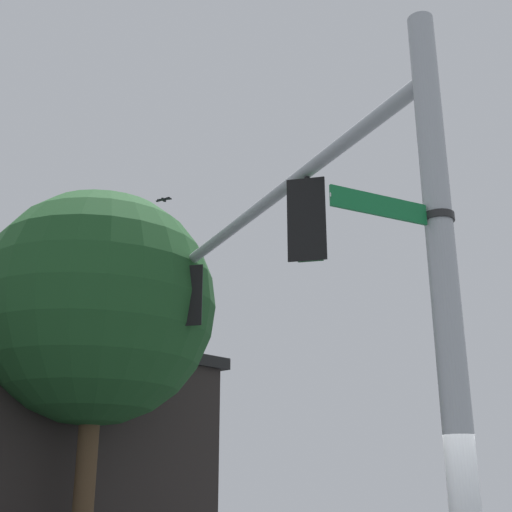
# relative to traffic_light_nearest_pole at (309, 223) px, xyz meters

# --- Properties ---
(signal_pole) EXTENTS (0.29, 0.29, 7.16)m
(signal_pole) POSITION_rel_traffic_light_nearest_pole_xyz_m (1.67, -2.02, -1.96)
(signal_pole) COLOR #ADB2B7
(signal_pole) RESTS_ON ground
(mast_arm) EXTENTS (5.10, 6.05, 0.20)m
(mast_arm) POSITION_rel_traffic_light_nearest_pole_xyz_m (-0.81, 0.94, 0.80)
(mast_arm) COLOR #ADB2B7
(traffic_light_nearest_pole) EXTENTS (0.54, 0.49, 1.31)m
(traffic_light_nearest_pole) POSITION_rel_traffic_light_nearest_pole_xyz_m (0.00, 0.00, 0.00)
(traffic_light_nearest_pole) COLOR black
(traffic_light_mid_inner) EXTENTS (0.54, 0.49, 1.31)m
(traffic_light_mid_inner) POSITION_rel_traffic_light_nearest_pole_xyz_m (-2.89, 3.46, 0.00)
(traffic_light_mid_inner) COLOR black
(street_name_sign) EXTENTS (1.19, 1.03, 0.22)m
(street_name_sign) POSITION_rel_traffic_light_nearest_pole_xyz_m (1.39, -2.24, -0.86)
(street_name_sign) COLOR #147238
(bird_flying) EXTENTS (0.40, 0.24, 0.09)m
(bird_flying) POSITION_rel_traffic_light_nearest_pole_xyz_m (-4.36, 5.40, 3.06)
(bird_flying) COLOR black
(tree_by_storefront) EXTENTS (5.01, 5.01, 8.14)m
(tree_by_storefront) POSITION_rel_traffic_light_nearest_pole_xyz_m (-5.19, 4.04, 0.07)
(tree_by_storefront) COLOR #4C3823
(tree_by_storefront) RESTS_ON ground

